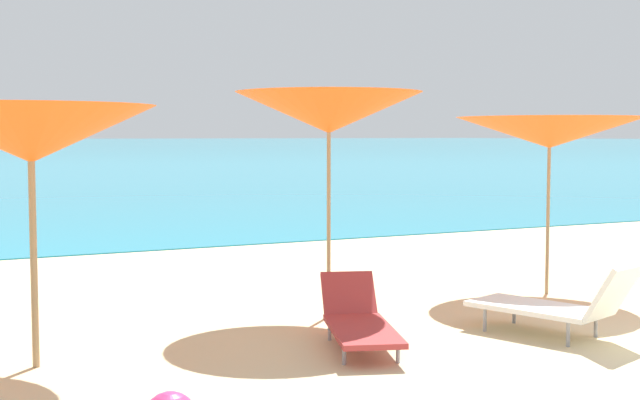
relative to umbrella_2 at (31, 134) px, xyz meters
name	(u,v)px	position (x,y,z in m)	size (l,w,h in m)	color
ground_plane	(318,245)	(6.38, 7.35, -2.11)	(50.00, 100.00, 0.30)	beige
umbrella_2	(31,134)	(0.00, 0.00, 0.00)	(2.11, 2.11, 2.20)	#9E7F59
umbrella_3	(329,113)	(3.14, 0.70, 0.23)	(2.16, 2.16, 2.41)	#9E7F59
umbrella_4	(550,133)	(6.17, 0.69, 0.02)	(2.43, 2.43, 2.17)	#9E7F59
lounge_chair_0	(359,321)	(2.78, -0.60, -1.72)	(1.05, 1.71, 0.59)	#A53333
lounge_chair_3	(558,304)	(4.67, -1.16, -1.63)	(1.11, 1.73, 0.78)	white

